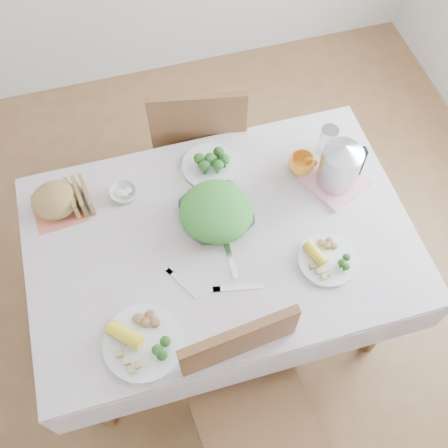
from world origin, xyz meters
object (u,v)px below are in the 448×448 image
object	(u,v)px
dining_table	(221,278)
chair_near	(257,422)
chair_far	(199,140)
salad_bowl	(216,215)
dinner_plate_right	(327,260)
electric_kettle	(340,165)
dinner_plate_left	(144,343)
yellow_mug	(301,164)

from	to	relation	value
dining_table	chair_near	xyz separation A→B (m)	(-0.04, -0.65, 0.09)
chair_far	salad_bowl	world-z (taller)	chair_far
chair_near	chair_far	distance (m)	1.39
dinner_plate_right	electric_kettle	size ratio (longest dim) A/B	1.00
chair_far	dinner_plate_right	world-z (taller)	chair_far
chair_near	dinner_plate_left	world-z (taller)	chair_near
chair_far	dinner_plate_right	distance (m)	1.03
chair_near	dinner_plate_left	bearing A→B (deg)	130.92
dinner_plate_left	dinner_plate_right	size ratio (longest dim) A/B	1.25
chair_near	salad_bowl	distance (m)	0.80
dining_table	dinner_plate_right	size ratio (longest dim) A/B	6.20
chair_far	electric_kettle	world-z (taller)	electric_kettle
dinner_plate_left	yellow_mug	size ratio (longest dim) A/B	2.66
dining_table	chair_far	distance (m)	0.74
dinner_plate_right	chair_near	bearing A→B (deg)	-132.62
chair_near	salad_bowl	xyz separation A→B (m)	(0.05, 0.73, 0.33)
dining_table	electric_kettle	world-z (taller)	electric_kettle
dinner_plate_right	dinner_plate_left	bearing A→B (deg)	-170.11
dining_table	dinner_plate_right	world-z (taller)	dinner_plate_right
dining_table	dinner_plate_left	world-z (taller)	dinner_plate_left
electric_kettle	dinner_plate_left	bearing A→B (deg)	-133.59
yellow_mug	dinner_plate_right	bearing A→B (deg)	-96.48
dinner_plate_right	yellow_mug	world-z (taller)	yellow_mug
electric_kettle	salad_bowl	bearing A→B (deg)	-156.18
dining_table	chair_far	size ratio (longest dim) A/B	1.43
salad_bowl	dinner_plate_left	world-z (taller)	salad_bowl
chair_far	dinner_plate_left	distance (m)	1.21
dining_table	dinner_plate_left	size ratio (longest dim) A/B	4.96
chair_far	yellow_mug	xyz separation A→B (m)	(0.32, -0.52, 0.34)
dining_table	chair_near	world-z (taller)	chair_near
dining_table	dinner_plate_left	xyz separation A→B (m)	(-0.37, -0.34, 0.40)
salad_bowl	electric_kettle	world-z (taller)	electric_kettle
dining_table	chair_near	distance (m)	0.65
dining_table	chair_far	xyz separation A→B (m)	(0.09, 0.73, 0.09)
chair_far	yellow_mug	size ratio (longest dim) A/B	9.23
chair_near	yellow_mug	distance (m)	1.03
yellow_mug	electric_kettle	world-z (taller)	electric_kettle
dining_table	electric_kettle	xyz separation A→B (m)	(0.53, 0.12, 0.51)
yellow_mug	chair_near	bearing A→B (deg)	-117.44
dinner_plate_left	yellow_mug	bearing A→B (deg)	35.55
dinner_plate_left	dinner_plate_right	world-z (taller)	dinner_plate_left
salad_bowl	dinner_plate_right	bearing A→B (deg)	-39.35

